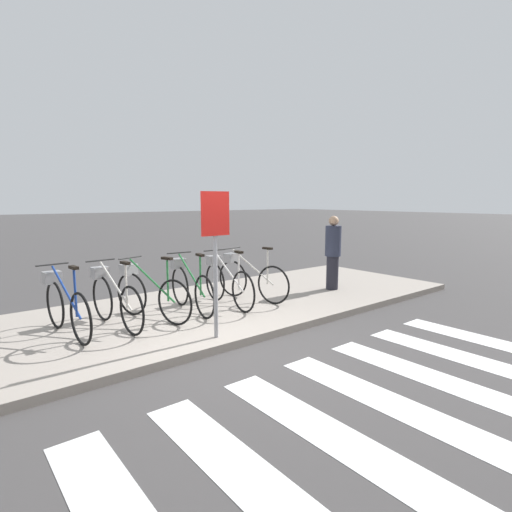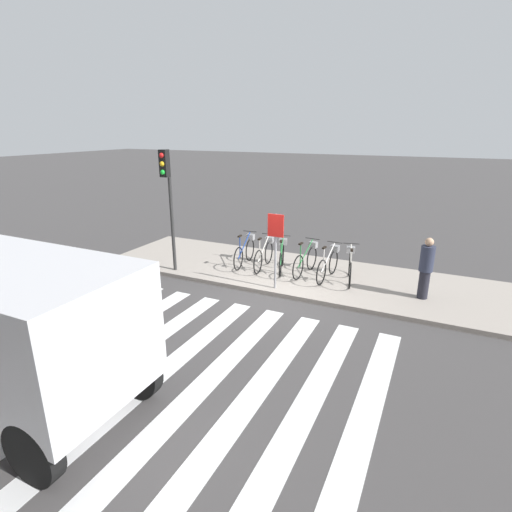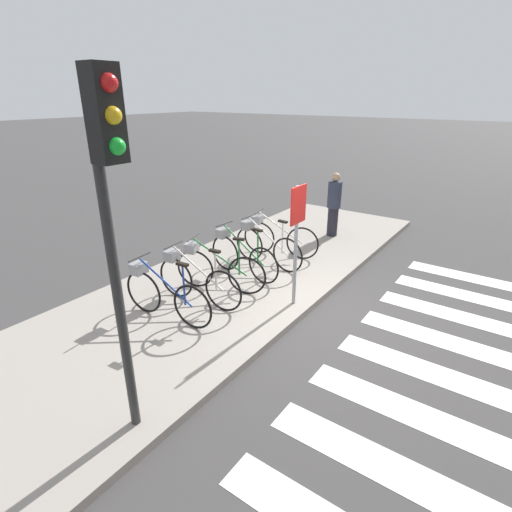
# 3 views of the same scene
# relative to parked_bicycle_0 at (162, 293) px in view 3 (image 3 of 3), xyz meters

# --- Properties ---
(ground_plane) EXTENTS (120.00, 120.00, 0.00)m
(ground_plane) POSITION_rel_parked_bicycle_0_xyz_m (1.67, -1.75, -0.58)
(ground_plane) COLOR #423F3F
(sidewalk) EXTENTS (12.06, 3.51, 0.12)m
(sidewalk) POSITION_rel_parked_bicycle_0_xyz_m (1.67, 0.01, -0.52)
(sidewalk) COLOR #9E9389
(sidewalk) RESTS_ON ground_plane
(parked_bicycle_0) EXTENTS (0.46, 1.73, 1.06)m
(parked_bicycle_0) POSITION_rel_parked_bicycle_0_xyz_m (0.00, 0.00, 0.00)
(parked_bicycle_0) COLOR black
(parked_bicycle_0) RESTS_ON sidewalk
(parked_bicycle_1) EXTENTS (0.46, 1.73, 1.06)m
(parked_bicycle_1) POSITION_rel_parked_bicycle_0_xyz_m (0.69, -0.04, 0.00)
(parked_bicycle_1) COLOR black
(parked_bicycle_1) RESTS_ON sidewalk
(parked_bicycle_2) EXTENTS (0.66, 1.66, 1.06)m
(parked_bicycle_2) POSITION_rel_parked_bicycle_0_xyz_m (1.26, -0.03, 0.00)
(parked_bicycle_2) COLOR black
(parked_bicycle_2) RESTS_ON sidewalk
(parked_bicycle_3) EXTENTS (0.46, 1.73, 1.06)m
(parked_bicycle_3) POSITION_rel_parked_bicycle_0_xyz_m (2.03, 0.01, 0.00)
(parked_bicycle_3) COLOR black
(parked_bicycle_3) RESTS_ON sidewalk
(parked_bicycle_4) EXTENTS (0.46, 1.73, 1.06)m
(parked_bicycle_4) POSITION_rel_parked_bicycle_0_xyz_m (2.73, -0.09, 0.00)
(parked_bicycle_4) COLOR black
(parked_bicycle_4) RESTS_ON sidewalk
(parked_bicycle_5) EXTENTS (0.56, 1.69, 1.06)m
(parked_bicycle_5) POSITION_rel_parked_bicycle_0_xyz_m (3.33, -0.01, 0.00)
(parked_bicycle_5) COLOR black
(parked_bicycle_5) RESTS_ON sidewalk
(pedestrian) EXTENTS (0.34, 0.34, 1.59)m
(pedestrian) POSITION_rel_parked_bicycle_0_xyz_m (5.30, -0.44, 0.37)
(pedestrian) COLOR #23232D
(pedestrian) RESTS_ON sidewalk
(traffic_light) EXTENTS (0.24, 0.40, 3.59)m
(traffic_light) POSITION_rel_parked_bicycle_0_xyz_m (-1.71, -1.51, 2.12)
(traffic_light) COLOR #2D2D2D
(traffic_light) RESTS_ON sidewalk
(sign_post) EXTENTS (0.44, 0.07, 2.05)m
(sign_post) POSITION_rel_parked_bicycle_0_xyz_m (1.63, -1.46, 0.94)
(sign_post) COLOR #99999E
(sign_post) RESTS_ON sidewalk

